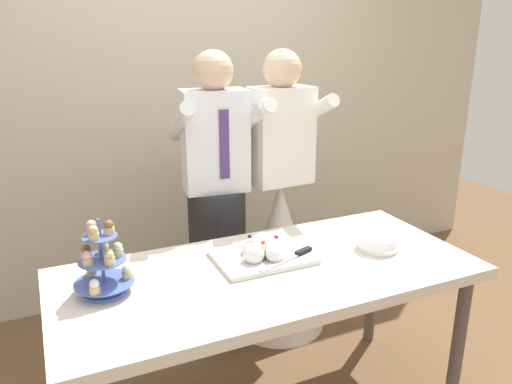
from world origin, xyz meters
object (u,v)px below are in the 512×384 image
at_px(dessert_table, 269,284).
at_px(plate_stack, 378,242).
at_px(cupcake_stand, 102,264).
at_px(person_bride, 279,237).
at_px(main_cake_tray, 263,252).
at_px(person_groom, 217,219).

height_order(dessert_table, plate_stack, plate_stack).
xyz_separation_m(cupcake_stand, person_bride, (1.08, 0.62, -0.31)).
bearing_deg(main_cake_tray, person_groom, 88.65).
bearing_deg(person_bride, main_cake_tray, -123.18).
bearing_deg(person_groom, main_cake_tray, -91.35).
relative_size(plate_stack, person_groom, 0.12).
relative_size(dessert_table, person_groom, 1.08).
distance_m(main_cake_tray, plate_stack, 0.55).
distance_m(dessert_table, main_cake_tray, 0.14).
height_order(dessert_table, main_cake_tray, main_cake_tray).
bearing_deg(dessert_table, main_cake_tray, 81.94).
xyz_separation_m(plate_stack, person_bride, (-0.14, 0.72, -0.23)).
xyz_separation_m(cupcake_stand, plate_stack, (1.22, -0.11, -0.09)).
relative_size(main_cake_tray, person_groom, 0.26).
height_order(main_cake_tray, person_groom, person_groom).
bearing_deg(dessert_table, person_bride, 59.57).
xyz_separation_m(person_groom, person_bride, (0.38, -0.02, -0.16)).
xyz_separation_m(main_cake_tray, plate_stack, (0.54, -0.12, -0.01)).
distance_m(plate_stack, person_bride, 0.77).
distance_m(cupcake_stand, person_groom, 0.96).
bearing_deg(cupcake_stand, main_cake_tray, 0.89).
xyz_separation_m(main_cake_tray, person_groom, (0.01, 0.63, -0.07)).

